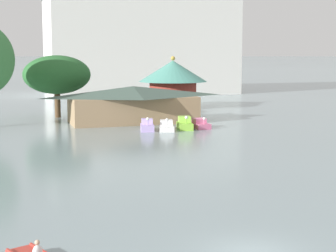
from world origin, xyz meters
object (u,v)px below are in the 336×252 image
pedal_boat_lime (185,124)px  shoreline_tree_mid (57,75)px  pedal_boat_white (166,126)px  boathouse (133,104)px  pedal_boat_lavender (147,126)px  pedal_boat_pink (200,124)px  background_building_block (140,44)px  green_roof_pavilion (173,80)px

pedal_boat_lime → shoreline_tree_mid: size_ratio=0.36×
pedal_boat_white → pedal_boat_lime: 2.38m
pedal_boat_lime → boathouse: 8.98m
pedal_boat_white → shoreline_tree_mid: shoreline_tree_mid is taller
pedal_boat_white → boathouse: 8.54m
pedal_boat_lavender → shoreline_tree_mid: (-8.23, 16.20, 5.24)m
pedal_boat_lavender → pedal_boat_pink: (6.51, 0.24, -0.09)m
boathouse → background_building_block: (13.36, 47.72, 8.01)m
green_roof_pavilion → background_building_block: size_ratio=0.27×
pedal_boat_lime → boathouse: bearing=-140.1°
background_building_block → shoreline_tree_mid: bearing=-119.1°
pedal_boat_white → green_roof_pavilion: bearing=175.3°
pedal_boat_lime → green_roof_pavilion: 24.05m
pedal_boat_pink → shoreline_tree_mid: shoreline_tree_mid is taller
pedal_boat_white → green_roof_pavilion: size_ratio=0.30×
pedal_boat_white → boathouse: (-1.90, 8.10, 1.95)m
pedal_boat_pink → boathouse: 9.93m
boathouse → pedal_boat_lavender: bearing=-92.1°
background_building_block → pedal_boat_pink: bearing=-97.4°
pedal_boat_pink → background_building_block: 56.55m
pedal_boat_lavender → green_roof_pavilion: (10.50, 22.99, 3.89)m
pedal_boat_pink → pedal_boat_lavender: bearing=-91.2°
pedal_boat_white → shoreline_tree_mid: (-10.40, 16.58, 5.33)m
pedal_boat_lime → pedal_boat_lavender: bearing=-78.7°
pedal_boat_lavender → background_building_block: background_building_block is taller
green_roof_pavilion → pedal_boat_pink: bearing=-100.0°
pedal_boat_lavender → pedal_boat_lime: size_ratio=0.80×
boathouse → shoreline_tree_mid: size_ratio=1.86×
pedal_boat_pink → pedal_boat_white: bearing=-85.2°
boathouse → pedal_boat_lime: bearing=-61.2°
pedal_boat_white → pedal_boat_lime: pedal_boat_lime is taller
boathouse → shoreline_tree_mid: (-8.51, 8.48, 3.38)m
pedal_boat_lavender → background_building_block: (13.64, 55.44, 9.87)m
pedal_boat_pink → shoreline_tree_mid: 22.37m
pedal_boat_lavender → green_roof_pavilion: bearing=167.4°
pedal_boat_lime → shoreline_tree_mid: 21.24m
green_roof_pavilion → shoreline_tree_mid: bearing=-160.1°
pedal_boat_white → boathouse: size_ratio=0.19×
pedal_boat_lavender → pedal_boat_white: (2.18, -0.38, -0.09)m
pedal_boat_lime → green_roof_pavilion: (5.99, 22.97, 3.85)m
background_building_block → pedal_boat_lime: bearing=-99.3°
boathouse → green_roof_pavilion: (10.22, 15.27, 2.03)m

